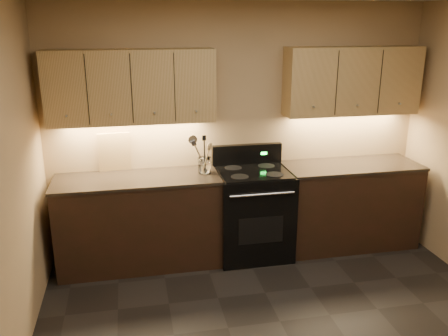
{
  "coord_description": "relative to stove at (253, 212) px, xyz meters",
  "views": [
    {
      "loc": [
        -1.14,
        -2.79,
        2.41
      ],
      "look_at": [
        -0.27,
        1.45,
        1.06
      ],
      "focal_mm": 38.0,
      "sensor_mm": 36.0,
      "label": 1
    }
  ],
  "objects": [
    {
      "name": "counter_right",
      "position": [
        1.1,
        0.02,
        -0.01
      ],
      "size": [
        1.46,
        0.62,
        0.93
      ],
      "color": "black",
      "rests_on": "ground"
    },
    {
      "name": "steel_skimmer",
      "position": [
        -0.47,
        0.03,
        0.66
      ],
      "size": [
        0.24,
        0.1,
        0.4
      ],
      "primitive_type": null,
      "rotation": [
        -0.04,
        -0.4,
        0.1
      ],
      "color": "silver",
      "rests_on": "utensil_crock"
    },
    {
      "name": "wall_back",
      "position": [
        -0.08,
        0.32,
        0.82
      ],
      "size": [
        4.0,
        0.04,
        2.6
      ],
      "primitive_type": "cube",
      "color": "tan",
      "rests_on": "ground"
    },
    {
      "name": "counter_left",
      "position": [
        -1.18,
        0.02,
        -0.01
      ],
      "size": [
        1.62,
        0.62,
        0.93
      ],
      "color": "black",
      "rests_on": "ground"
    },
    {
      "name": "utensil_crock",
      "position": [
        -0.5,
        0.04,
        0.53
      ],
      "size": [
        0.15,
        0.15,
        0.16
      ],
      "color": "white",
      "rests_on": "counter_left"
    },
    {
      "name": "outlet_plate",
      "position": [
        -1.38,
        0.31,
        0.64
      ],
      "size": [
        0.08,
        0.01,
        0.12
      ],
      "primitive_type": "cube",
      "color": "#B2B5BA",
      "rests_on": "wall_back"
    },
    {
      "name": "upper_cab_right",
      "position": [
        1.1,
        0.17,
        1.32
      ],
      "size": [
        1.44,
        0.3,
        0.7
      ],
      "primitive_type": "cube",
      "color": "tan",
      "rests_on": "wall_back"
    },
    {
      "name": "wooden_spoon",
      "position": [
        -0.52,
        0.04,
        0.61
      ],
      "size": [
        0.15,
        0.08,
        0.3
      ],
      "primitive_type": null,
      "rotation": [
        0.03,
        0.3,
        0.28
      ],
      "color": "tan",
      "rests_on": "utensil_crock"
    },
    {
      "name": "steel_spatula",
      "position": [
        -0.48,
        0.05,
        0.65
      ],
      "size": [
        0.22,
        0.15,
        0.39
      ],
      "primitive_type": null,
      "rotation": [
        0.21,
        -0.37,
        -0.15
      ],
      "color": "silver",
      "rests_on": "utensil_crock"
    },
    {
      "name": "cutting_board",
      "position": [
        -1.39,
        0.28,
        0.65
      ],
      "size": [
        0.33,
        0.1,
        0.41
      ],
      "primitive_type": "cube",
      "rotation": [
        0.12,
        0.0,
        0.09
      ],
      "color": "tan",
      "rests_on": "counter_left"
    },
    {
      "name": "stove",
      "position": [
        0.0,
        0.0,
        0.0
      ],
      "size": [
        0.76,
        0.68,
        1.14
      ],
      "color": "black",
      "rests_on": "ground"
    },
    {
      "name": "black_turner",
      "position": [
        -0.5,
        0.03,
        0.66
      ],
      "size": [
        0.11,
        0.16,
        0.39
      ],
      "primitive_type": null,
      "rotation": [
        -0.14,
        0.07,
        0.37
      ],
      "color": "black",
      "rests_on": "utensil_crock"
    },
    {
      "name": "upper_cab_left",
      "position": [
        -1.18,
        0.17,
        1.32
      ],
      "size": [
        1.6,
        0.3,
        0.7
      ],
      "primitive_type": "cube",
      "color": "tan",
      "rests_on": "wall_back"
    }
  ]
}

